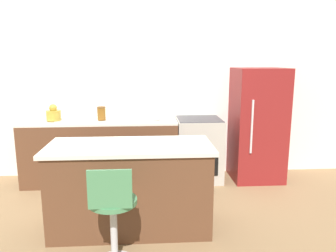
# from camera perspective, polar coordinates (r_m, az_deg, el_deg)

# --- Properties ---
(ground_plane) EXTENTS (14.00, 14.00, 0.00)m
(ground_plane) POSITION_cam_1_polar(r_m,az_deg,el_deg) (4.60, -7.79, -10.80)
(ground_plane) COLOR #8E704C
(wall_back) EXTENTS (8.00, 0.06, 2.60)m
(wall_back) POSITION_cam_1_polar(r_m,az_deg,el_deg) (4.94, -7.68, 6.31)
(wall_back) COLOR white
(wall_back) RESTS_ON ground_plane
(back_counter) EXTENTS (2.15, 0.61, 0.91)m
(back_counter) POSITION_cam_1_polar(r_m,az_deg,el_deg) (4.80, -11.52, -4.30)
(back_counter) COLOR brown
(back_counter) RESTS_ON ground_plane
(kitchen_island) EXTENTS (1.66, 0.73, 0.90)m
(kitchen_island) POSITION_cam_1_polar(r_m,az_deg,el_deg) (3.46, -6.50, -10.43)
(kitchen_island) COLOR brown
(kitchen_island) RESTS_ON ground_plane
(oven_range) EXTENTS (0.64, 0.63, 0.91)m
(oven_range) POSITION_cam_1_polar(r_m,az_deg,el_deg) (4.81, 5.35, -4.05)
(oven_range) COLOR #B7B2A8
(oven_range) RESTS_ON ground_plane
(refrigerator) EXTENTS (0.71, 0.68, 1.62)m
(refrigerator) POSITION_cam_1_polar(r_m,az_deg,el_deg) (4.91, 15.30, 0.22)
(refrigerator) COLOR maroon
(refrigerator) RESTS_ON ground_plane
(stool_chair) EXTENTS (0.40, 0.40, 0.92)m
(stool_chair) POSITION_cam_1_polar(r_m,az_deg,el_deg) (2.85, -9.55, -15.61)
(stool_chair) COLOR #B7B7BC
(stool_chair) RESTS_ON ground_plane
(kettle) EXTENTS (0.20, 0.20, 0.23)m
(kettle) POSITION_cam_1_polar(r_m,az_deg,el_deg) (4.80, -19.32, 1.98)
(kettle) COLOR #B29333
(kettle) RESTS_ON back_counter
(mixing_bowl) EXTENTS (0.22, 0.22, 0.10)m
(mixing_bowl) POSITION_cam_1_polar(r_m,az_deg,el_deg) (4.63, -2.64, 1.78)
(mixing_bowl) COLOR white
(mixing_bowl) RESTS_ON back_counter
(canister_jar) EXTENTS (0.12, 0.12, 0.19)m
(canister_jar) POSITION_cam_1_polar(r_m,az_deg,el_deg) (4.67, -11.51, 2.19)
(canister_jar) COLOR brown
(canister_jar) RESTS_ON back_counter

